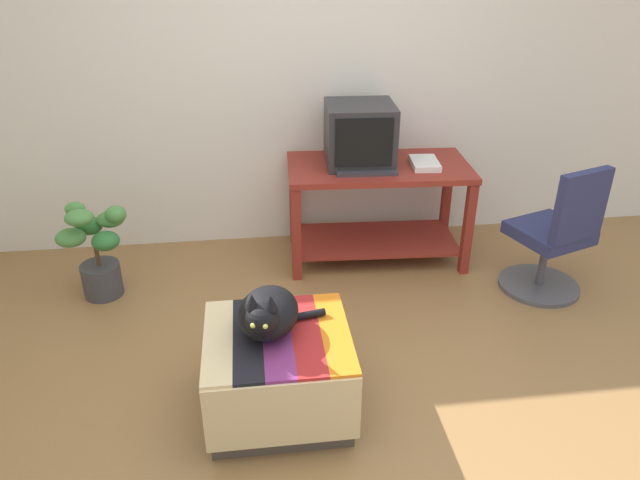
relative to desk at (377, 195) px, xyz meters
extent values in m
plane|color=olive|center=(-0.47, -1.60, -0.48)|extent=(14.00, 14.00, 0.00)
cube|color=silver|center=(-0.47, 0.45, 0.82)|extent=(8.00, 0.10, 2.60)
cube|color=maroon|center=(-0.59, -0.25, -0.15)|extent=(0.06, 0.06, 0.67)
cube|color=maroon|center=(0.56, -0.31, -0.15)|extent=(0.06, 0.06, 0.67)
cube|color=maroon|center=(0.59, 0.25, -0.15)|extent=(0.06, 0.06, 0.67)
cube|color=maroon|center=(-0.56, 0.31, -0.15)|extent=(0.06, 0.06, 0.67)
cube|color=maroon|center=(0.00, 0.00, -0.35)|extent=(1.17, 0.60, 0.02)
cube|color=maroon|center=(0.00, 0.00, 0.21)|extent=(1.27, 0.70, 0.04)
cube|color=#28282B|center=(-0.13, 0.06, 0.24)|extent=(0.33, 0.32, 0.02)
cube|color=#28282B|center=(-0.13, 0.06, 0.43)|extent=(0.47, 0.45, 0.41)
cube|color=black|center=(-0.14, -0.16, 0.44)|extent=(0.37, 0.03, 0.32)
cube|color=#333338|center=(-0.11, -0.14, 0.24)|extent=(0.41, 0.17, 0.02)
cube|color=white|center=(0.30, -0.06, 0.25)|extent=(0.20, 0.28, 0.04)
cube|color=#4C4238|center=(-0.79, -1.48, -0.26)|extent=(0.65, 0.60, 0.43)
cube|color=beige|center=(-0.79, -1.80, -0.22)|extent=(0.68, 0.01, 0.35)
cube|color=beige|center=(-1.06, -1.48, -0.04)|extent=(0.14, 0.64, 0.02)
cube|color=black|center=(-0.93, -1.48, -0.04)|extent=(0.14, 0.64, 0.02)
cube|color=#7A2D6B|center=(-0.79, -1.48, -0.04)|extent=(0.14, 0.64, 0.02)
cube|color=#AD2323|center=(-0.65, -1.48, -0.04)|extent=(0.14, 0.64, 0.02)
cube|color=orange|center=(-0.52, -1.48, -0.04)|extent=(0.14, 0.64, 0.02)
ellipsoid|color=black|center=(-0.83, -1.44, 0.07)|extent=(0.35, 0.41, 0.21)
sphere|color=black|center=(-0.86, -1.57, 0.13)|extent=(0.15, 0.15, 0.15)
cylinder|color=black|center=(-0.69, -1.38, -0.01)|extent=(0.28, 0.09, 0.04)
cone|color=black|center=(-0.90, -1.56, 0.22)|extent=(0.06, 0.06, 0.07)
cone|color=black|center=(-0.82, -1.58, 0.22)|extent=(0.06, 0.06, 0.07)
sphere|color=#C6D151|center=(-0.90, -1.63, 0.14)|extent=(0.02, 0.02, 0.02)
sphere|color=#C6D151|center=(-0.85, -1.64, 0.14)|extent=(0.02, 0.02, 0.02)
cylinder|color=#3D3D42|center=(-1.87, -0.29, -0.37)|extent=(0.25, 0.25, 0.22)
cylinder|color=brown|center=(-1.87, -0.29, -0.18)|extent=(0.03, 0.03, 0.16)
ellipsoid|color=#4C8E42|center=(-1.71, -0.26, 0.08)|extent=(0.13, 0.11, 0.11)
ellipsoid|color=#4C8E42|center=(-1.76, -0.21, 0.02)|extent=(0.17, 0.15, 0.10)
ellipsoid|color=#38843D|center=(-1.91, -0.20, -0.02)|extent=(0.17, 0.09, 0.13)
ellipsoid|color=#4C8E42|center=(-1.96, -0.24, 0.11)|extent=(0.12, 0.09, 0.09)
ellipsoid|color=#4C8E42|center=(-1.99, -0.33, -0.03)|extent=(0.18, 0.16, 0.11)
ellipsoid|color=#4C8E42|center=(-1.90, -0.38, 0.12)|extent=(0.17, 0.15, 0.09)
ellipsoid|color=#2D7033|center=(-1.78, -0.36, -0.05)|extent=(0.17, 0.16, 0.12)
cylinder|color=#4C4C51|center=(1.00, -0.56, -0.46)|extent=(0.52, 0.52, 0.03)
cylinder|color=#4C4C51|center=(1.00, -0.56, -0.28)|extent=(0.05, 0.05, 0.34)
cube|color=navy|center=(1.00, -0.56, -0.07)|extent=(0.53, 0.53, 0.08)
cube|color=navy|center=(1.06, -0.74, 0.19)|extent=(0.38, 0.18, 0.44)
camera|label=1|loc=(-0.87, -3.72, 1.63)|focal=33.25mm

